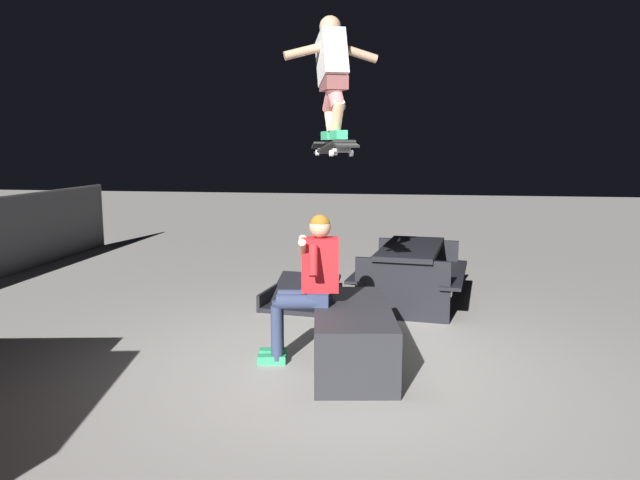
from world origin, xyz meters
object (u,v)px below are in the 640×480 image
Objects in this scene: skateboard at (334,148)px; kicker_ramp at (301,300)px; ledge_box_main at (352,336)px; picnic_table_back at (411,266)px; person_sitting_on_ledge at (308,279)px; skater_airborne at (332,72)px.

kicker_ramp is at bearing 19.92° from skateboard.
ledge_box_main is 0.86× the size of picnic_table_back.
person_sitting_on_ledge is 1.92m from skater_airborne.
ledge_box_main is 2.17m from kicker_ramp.
skateboard reaches higher than ledge_box_main.
person_sitting_on_ledge is 2.44m from picnic_table_back.
person_sitting_on_ledge is at bearing 157.08° from picnic_table_back.
skateboard is at bearing -48.39° from person_sitting_on_ledge.
kicker_ramp is at bearing 23.03° from ledge_box_main.
ledge_box_main is at bearing -97.36° from person_sitting_on_ledge.
skater_airborne is at bearing -38.36° from person_sitting_on_ledge.
skater_airborne is 0.60× the size of picnic_table_back.
person_sitting_on_ledge is 1.24× the size of skater_airborne.
kicker_ramp is at bearing 12.34° from person_sitting_on_ledge.
skateboard is 0.97× the size of kicker_ramp.
person_sitting_on_ledge is at bearing 131.61° from skateboard.
ledge_box_main is 1.51× the size of kicker_ramp.
skater_airborne is (0.29, 0.23, 2.40)m from ledge_box_main.
skater_airborne is 1.06× the size of kicker_ramp.
picnic_table_back is (2.28, -0.52, 0.22)m from ledge_box_main.
skateboard is 0.55× the size of picnic_table_back.
picnic_table_back is at bearing -22.92° from person_sitting_on_ledge.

